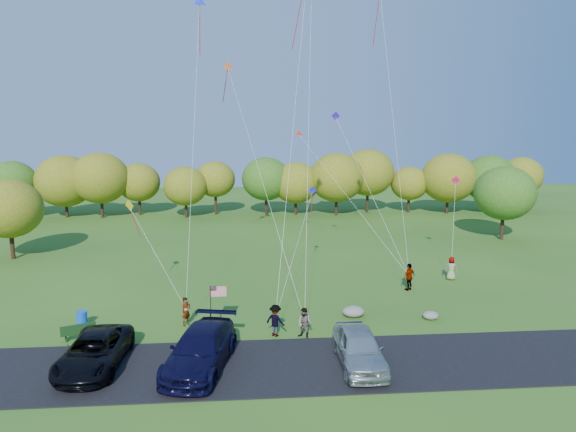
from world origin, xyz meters
The scene contains 17 objects.
ground centered at (0.00, 0.00, 0.00)m, with size 140.00×140.00×0.00m, color #2C5919.
asphalt_lane centered at (0.00, -4.00, 0.03)m, with size 44.00×6.00×0.06m, color black.
treeline centered at (1.93, 36.45, 4.67)m, with size 75.10×27.64×8.39m.
minivan_dark centered at (-9.03, -3.52, 0.84)m, with size 2.60×5.65×1.57m, color black.
minivan_navy centered at (-4.01, -3.93, 0.96)m, with size 2.52×6.21×1.80m, color black.
minivan_silver centered at (3.52, -4.34, 0.93)m, with size 2.06×5.11×1.74m, color #A8B0B3.
flyer_a centered at (-5.31, 1.53, 0.84)m, with size 0.61×0.40×1.68m, color #4C4C59.
flyer_b centered at (1.30, -0.80, 0.84)m, with size 0.82×0.64×1.68m, color #4C4C59.
flyer_c centered at (-0.26, -0.40, 0.89)m, with size 1.15×0.66×1.78m, color #4C4C59.
flyer_d centered at (9.53, 6.78, 0.97)m, with size 1.13×0.47×1.93m, color #4C4C59.
flyer_e centered at (13.43, 8.94, 0.88)m, with size 0.86×0.56×1.76m, color #4C4C59.
park_bench centered at (-10.75, -0.29, 0.53)m, with size 1.75×0.98×0.99m.
trash_barrel centered at (-11.26, 1.85, 0.45)m, with size 0.60×0.60×0.89m, color blue.
flag_assembly centered at (-3.58, 0.99, 1.89)m, with size 0.93×0.60×2.51m.
boulder_near centered at (4.60, 2.06, 0.33)m, with size 1.33×1.04×0.67m, color gray.
boulder_far centered at (9.10, 1.28, 0.25)m, with size 0.95×0.79×0.49m, color gray.
kites_aloft centered at (1.85, 11.98, 19.25)m, with size 25.14×11.68×20.05m.
Camera 1 is at (-1.73, -26.96, 11.35)m, focal length 32.00 mm.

